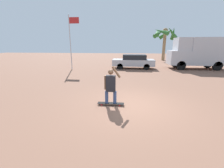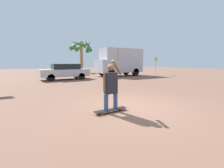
{
  "view_description": "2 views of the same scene",
  "coord_description": "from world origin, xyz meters",
  "px_view_note": "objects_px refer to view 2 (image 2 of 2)",
  "views": [
    {
      "loc": [
        -0.15,
        -5.95,
        2.48
      ],
      "look_at": [
        -0.9,
        0.71,
        0.72
      ],
      "focal_mm": 24.0,
      "sensor_mm": 36.0,
      "label": 1
    },
    {
      "loc": [
        -3.25,
        -4.04,
        1.58
      ],
      "look_at": [
        -0.47,
        0.51,
        0.81
      ],
      "focal_mm": 24.0,
      "sensor_mm": 36.0,
      "label": 2
    }
  ],
  "objects_px": {
    "parked_car_silver": "(65,71)",
    "palm_tree_near_van": "(81,47)",
    "camper_van": "(120,61)",
    "skateboard": "(111,110)",
    "person_skateboarder": "(111,85)",
    "street_sign": "(156,64)"
  },
  "relations": [
    {
      "from": "skateboard",
      "to": "person_skateboarder",
      "type": "relative_size",
      "value": 0.71
    },
    {
      "from": "camper_van",
      "to": "palm_tree_near_van",
      "type": "xyz_separation_m",
      "value": [
        -1.59,
        8.92,
        2.32
      ]
    },
    {
      "from": "camper_van",
      "to": "street_sign",
      "type": "xyz_separation_m",
      "value": [
        4.23,
        -1.68,
        -0.29
      ]
    },
    {
      "from": "parked_car_silver",
      "to": "palm_tree_near_van",
      "type": "relative_size",
      "value": 0.84
    },
    {
      "from": "parked_car_silver",
      "to": "palm_tree_near_van",
      "type": "height_order",
      "value": "palm_tree_near_van"
    },
    {
      "from": "person_skateboarder",
      "to": "parked_car_silver",
      "type": "relative_size",
      "value": 0.36
    },
    {
      "from": "camper_van",
      "to": "palm_tree_near_van",
      "type": "relative_size",
      "value": 1.06
    },
    {
      "from": "skateboard",
      "to": "street_sign",
      "type": "xyz_separation_m",
      "value": [
        12.06,
        9.19,
        1.38
      ]
    },
    {
      "from": "camper_van",
      "to": "parked_car_silver",
      "type": "bearing_deg",
      "value": -175.92
    },
    {
      "from": "camper_van",
      "to": "palm_tree_near_van",
      "type": "height_order",
      "value": "palm_tree_near_van"
    },
    {
      "from": "parked_car_silver",
      "to": "skateboard",
      "type": "bearing_deg",
      "value": -96.57
    },
    {
      "from": "person_skateboarder",
      "to": "parked_car_silver",
      "type": "height_order",
      "value": "person_skateboarder"
    },
    {
      "from": "skateboard",
      "to": "street_sign",
      "type": "relative_size",
      "value": 0.5
    },
    {
      "from": "skateboard",
      "to": "palm_tree_near_van",
      "type": "xyz_separation_m",
      "value": [
        6.24,
        19.79,
        3.99
      ]
    },
    {
      "from": "parked_car_silver",
      "to": "palm_tree_near_van",
      "type": "distance_m",
      "value": 11.16
    },
    {
      "from": "camper_van",
      "to": "skateboard",
      "type": "bearing_deg",
      "value": -125.77
    },
    {
      "from": "person_skateboarder",
      "to": "parked_car_silver",
      "type": "bearing_deg",
      "value": 83.42
    },
    {
      "from": "camper_van",
      "to": "parked_car_silver",
      "type": "xyz_separation_m",
      "value": [
        -6.63,
        -0.47,
        -0.97
      ]
    },
    {
      "from": "parked_car_silver",
      "to": "person_skateboarder",
      "type": "bearing_deg",
      "value": -96.58
    },
    {
      "from": "camper_van",
      "to": "street_sign",
      "type": "height_order",
      "value": "camper_van"
    },
    {
      "from": "camper_van",
      "to": "street_sign",
      "type": "relative_size",
      "value": 2.47
    },
    {
      "from": "palm_tree_near_van",
      "to": "person_skateboarder",
      "type": "bearing_deg",
      "value": -107.51
    }
  ]
}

